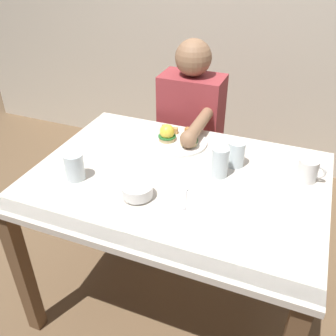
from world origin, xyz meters
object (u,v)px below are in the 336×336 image
fruit_bowl (137,191)px  fork (185,195)px  water_glass_far (220,164)px  water_glass_extra (236,155)px  coffee_mug (308,170)px  eggs_benedict_plate (178,139)px  diner_person (190,129)px  dining_table (176,198)px  water_glass_near (75,168)px

fruit_bowl → fork: fruit_bowl is taller
water_glass_far → water_glass_extra: size_ratio=1.14×
coffee_mug → water_glass_far: bearing=-163.9°
eggs_benedict_plate → diner_person: bearing=98.5°
eggs_benedict_plate → dining_table: bearing=-70.5°
fruit_bowl → water_glass_far: (0.25, 0.26, 0.03)m
fruit_bowl → water_glass_near: (-0.29, 0.02, 0.02)m
fruit_bowl → water_glass_extra: (0.29, 0.36, 0.02)m
fork → water_glass_near: bearing=-173.2°
dining_table → water_glass_far: bearing=28.3°
eggs_benedict_plate → water_glass_extra: water_glass_extra is taller
coffee_mug → diner_person: bearing=147.0°
eggs_benedict_plate → water_glass_far: size_ratio=2.09×
fork → water_glass_far: (0.08, 0.18, 0.05)m
fork → water_glass_extra: water_glass_extra is taller
eggs_benedict_plate → fruit_bowl: 0.45m
eggs_benedict_plate → water_glass_near: bearing=-123.9°
fork → water_glass_extra: bearing=66.0°
coffee_mug → diner_person: (-0.64, 0.42, -0.14)m
fruit_bowl → water_glass_far: size_ratio=0.93×
water_glass_extra → water_glass_near: bearing=-149.7°
coffee_mug → water_glass_near: (-0.88, -0.34, 0.00)m
coffee_mug → water_glass_extra: 0.30m
dining_table → diner_person: bearing=103.6°
water_glass_extra → diner_person: diner_person is taller
fruit_bowl → coffee_mug: (0.59, 0.36, 0.02)m
coffee_mug → diner_person: 0.78m
eggs_benedict_plate → fork: eggs_benedict_plate is taller
dining_table → fork: fork is taller
dining_table → water_glass_extra: (0.20, 0.19, 0.15)m
coffee_mug → fruit_bowl: bearing=-148.7°
eggs_benedict_plate → fork: size_ratio=1.76×
coffee_mug → water_glass_far: 0.35m
eggs_benedict_plate → water_glass_extra: 0.31m
eggs_benedict_plate → water_glass_near: 0.51m
coffee_mug → water_glass_far: (-0.34, -0.10, 0.00)m
fork → water_glass_far: water_glass_far is taller
eggs_benedict_plate → coffee_mug: 0.60m
dining_table → diner_person: diner_person is taller
coffee_mug → fork: bearing=-146.3°
fork → fruit_bowl: bearing=-155.3°
eggs_benedict_plate → diner_person: size_ratio=0.24×
dining_table → eggs_benedict_plate: eggs_benedict_plate is taller
fork → water_glass_far: bearing=65.5°
water_glass_near → water_glass_far: (0.54, 0.24, 0.00)m
diner_person → water_glass_extra: bearing=-50.1°
coffee_mug → diner_person: size_ratio=0.10×
eggs_benedict_plate → coffee_mug: size_ratio=2.42×
diner_person → eggs_benedict_plate: bearing=-81.5°
eggs_benedict_plate → fruit_bowl: (0.00, -0.45, 0.00)m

